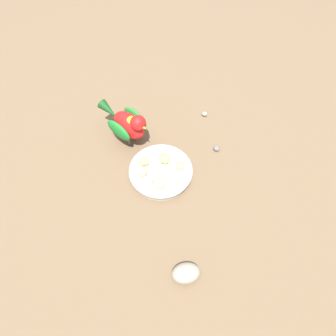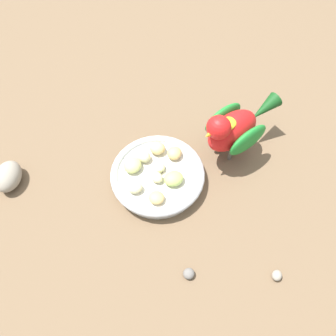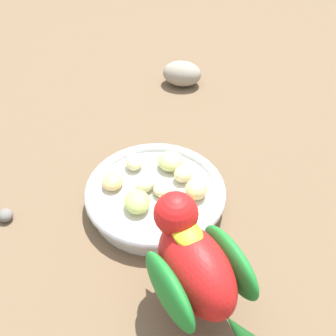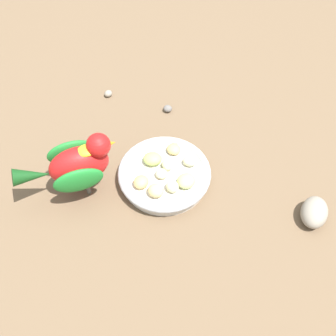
# 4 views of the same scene
# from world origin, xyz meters

# --- Properties ---
(ground_plane) EXTENTS (4.00, 4.00, 0.00)m
(ground_plane) POSITION_xyz_m (0.00, 0.00, 0.00)
(ground_plane) COLOR brown
(feeding_bowl) EXTENTS (0.19, 0.19, 0.03)m
(feeding_bowl) POSITION_xyz_m (-0.01, -0.02, 0.02)
(feeding_bowl) COLOR beige
(feeding_bowl) RESTS_ON ground_plane
(apple_piece_0) EXTENTS (0.03, 0.03, 0.02)m
(apple_piece_0) POSITION_xyz_m (-0.00, -0.01, 0.03)
(apple_piece_0) COLOR beige
(apple_piece_0) RESTS_ON feeding_bowl
(apple_piece_1) EXTENTS (0.03, 0.04, 0.02)m
(apple_piece_1) POSITION_xyz_m (-0.02, 0.02, 0.04)
(apple_piece_1) COLOR beige
(apple_piece_1) RESTS_ON feeding_bowl
(apple_piece_2) EXTENTS (0.04, 0.04, 0.02)m
(apple_piece_2) POSITION_xyz_m (0.04, 0.01, 0.04)
(apple_piece_2) COLOR tan
(apple_piece_2) RESTS_ON feeding_bowl
(apple_piece_3) EXTENTS (0.04, 0.03, 0.02)m
(apple_piece_3) POSITION_xyz_m (0.02, -0.05, 0.04)
(apple_piece_3) COLOR #B2CC66
(apple_piece_3) RESTS_ON feeding_bowl
(apple_piece_4) EXTENTS (0.05, 0.05, 0.02)m
(apple_piece_4) POSITION_xyz_m (-0.05, 0.01, 0.04)
(apple_piece_4) COLOR #C6D17A
(apple_piece_4) RESTS_ON feeding_bowl
(apple_piece_5) EXTENTS (0.03, 0.03, 0.02)m
(apple_piece_5) POSITION_xyz_m (-0.06, -0.04, 0.03)
(apple_piece_5) COLOR beige
(apple_piece_5) RESTS_ON feeding_bowl
(apple_piece_6) EXTENTS (0.04, 0.04, 0.02)m
(apple_piece_6) POSITION_xyz_m (-0.03, -0.07, 0.03)
(apple_piece_6) COLOR tan
(apple_piece_6) RESTS_ON feeding_bowl
(apple_piece_7) EXTENTS (0.03, 0.03, 0.02)m
(apple_piece_7) POSITION_xyz_m (-0.01, -0.03, 0.03)
(apple_piece_7) COLOR beige
(apple_piece_7) RESTS_ON feeding_bowl
(apple_piece_8) EXTENTS (0.04, 0.04, 0.02)m
(apple_piece_8) POSITION_xyz_m (0.01, 0.03, 0.04)
(apple_piece_8) COLOR #E5C67F
(apple_piece_8) RESTS_ON feeding_bowl
(parrot) EXTENTS (0.20, 0.11, 0.14)m
(parrot) POSITION_xyz_m (0.16, -0.01, 0.08)
(parrot) COLOR #59544C
(parrot) RESTS_ON ground_plane
(rock_large) EXTENTS (0.07, 0.08, 0.04)m
(rock_large) POSITION_xyz_m (-0.28, 0.09, 0.02)
(rock_large) COLOR gray
(rock_large) RESTS_ON ground_plane
(pebble_0) EXTENTS (0.02, 0.02, 0.02)m
(pebble_0) POSITION_xyz_m (-0.03, -0.21, 0.01)
(pebble_0) COLOR slate
(pebble_0) RESTS_ON ground_plane
(pebble_1) EXTENTS (0.03, 0.02, 0.02)m
(pebble_1) POSITION_xyz_m (0.11, -0.27, 0.01)
(pebble_1) COLOR gray
(pebble_1) RESTS_ON ground_plane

